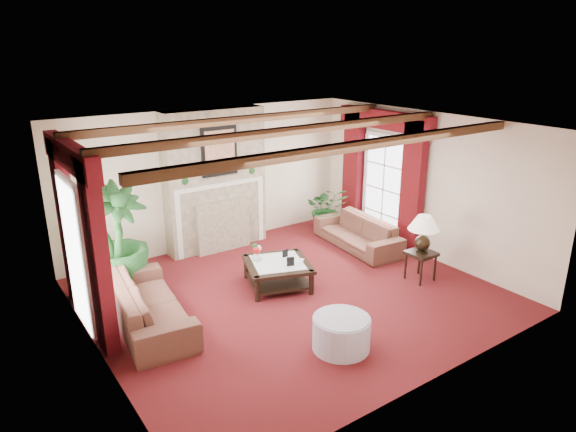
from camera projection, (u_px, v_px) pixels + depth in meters
floor at (292, 295)px, 8.24m from camera, size 6.00×6.00×0.00m
ceiling at (293, 126)px, 7.38m from camera, size 6.00×6.00×0.00m
back_wall at (211, 178)px, 9.94m from camera, size 6.00×0.02×2.70m
left_wall at (90, 260)px, 6.18m from camera, size 0.02×5.50×2.70m
right_wall at (425, 185)px, 9.43m from camera, size 0.02×5.50×2.70m
ceiling_beams at (293, 131)px, 7.39m from camera, size 6.00×3.00×0.12m
fireplace at (212, 109)px, 9.36m from camera, size 2.00×0.52×2.70m
french_door_left at (64, 180)px, 6.73m from camera, size 0.10×1.10×2.16m
french_door_right at (387, 136)px, 9.94m from camera, size 0.10×1.10×2.16m
curtains_left at (69, 148)px, 6.65m from camera, size 0.20×2.40×2.55m
curtains_right at (385, 114)px, 9.75m from camera, size 0.20×2.40×2.55m
sofa_left at (148, 296)px, 7.26m from camera, size 2.37×1.19×0.87m
sofa_right at (358, 228)px, 10.07m from camera, size 2.11×0.96×0.78m
potted_palm at (119, 262)px, 8.23m from camera, size 1.90×2.29×1.00m
small_plant at (327, 213)px, 10.96m from camera, size 1.74×1.75×0.77m
coffee_table at (278, 274)px, 8.49m from camera, size 1.30×1.30×0.42m
side_table at (420, 266)px, 8.70m from camera, size 0.46×0.46×0.51m
ottoman at (341, 333)px, 6.73m from camera, size 0.76×0.76×0.44m
table_lamp at (423, 233)px, 8.51m from camera, size 0.52×0.52×0.66m
flower_vase at (257, 256)px, 8.47m from camera, size 0.29×0.29×0.17m
book at (294, 256)px, 8.35m from camera, size 0.21×0.21×0.26m
photo_frame_a at (290, 262)px, 8.25m from camera, size 0.12×0.07×0.16m
photo_frame_b at (285, 254)px, 8.60m from camera, size 0.11×0.03×0.14m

